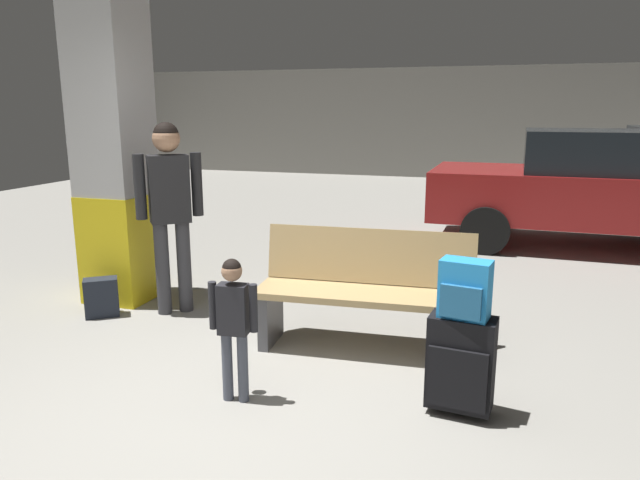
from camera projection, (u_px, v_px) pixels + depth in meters
name	position (u px, v px, depth m)	size (l,w,h in m)	color
ground_plane	(366.00, 264.00, 7.00)	(18.00, 18.00, 0.10)	gray
garage_back_wall	(446.00, 123.00, 14.92)	(18.00, 0.12, 2.80)	slate
structural_pillar	(114.00, 151.00, 5.31)	(0.57, 0.57, 2.82)	yellow
bench	(365.00, 292.00, 4.35)	(1.63, 0.63, 0.89)	tan
suitcase	(461.00, 363.00, 3.42)	(0.40, 0.26, 0.60)	black
backpack_bright	(465.00, 290.00, 3.32)	(0.30, 0.23, 0.34)	#268CD8
child	(233.00, 315.00, 3.53)	(0.31, 0.18, 0.91)	#4C5160
adult	(169.00, 198.00, 5.00)	(0.46, 0.40, 1.67)	#38383D
backpack_dark_floor	(102.00, 298.00, 5.09)	(0.32, 0.30, 0.34)	#1E232D
parked_car_near	(600.00, 186.00, 7.45)	(4.13, 1.86, 1.51)	maroon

